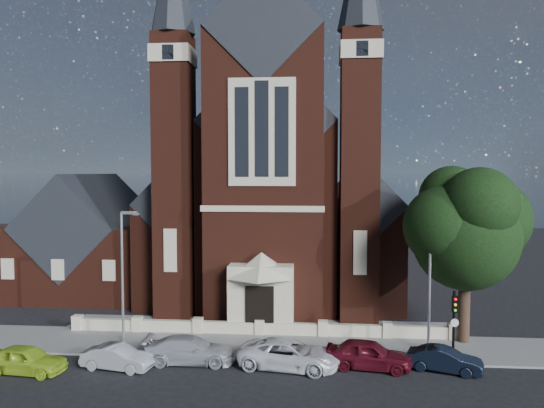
{
  "coord_description": "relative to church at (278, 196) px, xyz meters",
  "views": [
    {
      "loc": [
        3.48,
        -26.47,
        10.42
      ],
      "look_at": [
        0.33,
        12.0,
        8.07
      ],
      "focal_mm": 35.0,
      "sensor_mm": 36.0,
      "label": 1
    }
  ],
  "objects": [
    {
      "name": "forecourt_wall",
      "position": [
        0.0,
        -16.44,
        -8.19
      ],
      "size": [
        24.0,
        0.4,
        0.9
      ],
      "primitive_type": "cube",
      "color": "#B5AB8F",
      "rests_on": "ground"
    },
    {
      "name": "street_lamp_left",
      "position": [
        -7.91,
        -18.94,
        -3.59
      ],
      "size": [
        1.16,
        0.22,
        8.09
      ],
      "color": "gray",
      "rests_on": "ground"
    },
    {
      "name": "street_tree",
      "position": [
        12.6,
        -17.23,
        -1.23
      ],
      "size": [
        6.4,
        6.6,
        10.7
      ],
      "color": "black",
      "rests_on": "ground"
    },
    {
      "name": "car_dark_red",
      "position": [
        6.33,
        -21.61,
        -7.41
      ],
      "size": [
        4.75,
        2.5,
        1.54
      ],
      "primitive_type": "imported",
      "rotation": [
        0.0,
        0.0,
        1.42
      ],
      "color": "#570E1B",
      "rests_on": "ground"
    },
    {
      "name": "forecourt_paving",
      "position": [
        0.0,
        -14.44,
        -8.19
      ],
      "size": [
        26.0,
        3.0,
        0.14
      ],
      "primitive_type": "cube",
      "color": "slate",
      "rests_on": "ground"
    },
    {
      "name": "ground",
      "position": [
        0.0,
        -7.94,
        -8.19
      ],
      "size": [
        120.0,
        120.0,
        0.0
      ],
      "primitive_type": "plane",
      "color": "black",
      "rests_on": "ground"
    },
    {
      "name": "car_silver_a",
      "position": [
        -6.9,
        -22.77,
        -7.55
      ],
      "size": [
        4.01,
        1.98,
        1.27
      ],
      "primitive_type": "imported",
      "rotation": [
        0.0,
        0.0,
        1.4
      ],
      "color": "#9FA3A7",
      "rests_on": "ground"
    },
    {
      "name": "car_navy",
      "position": [
        10.25,
        -21.7,
        -7.56
      ],
      "size": [
        4.03,
        2.49,
        1.26
      ],
      "primitive_type": "imported",
      "rotation": [
        0.0,
        0.0,
        1.24
      ],
      "color": "black",
      "rests_on": "ground"
    },
    {
      "name": "street_lamp_right",
      "position": [
        10.09,
        -18.94,
        -3.59
      ],
      "size": [
        1.16,
        0.22,
        8.09
      ],
      "color": "gray",
      "rests_on": "ground"
    },
    {
      "name": "pavement_strip",
      "position": [
        0.0,
        -18.44,
        -8.19
      ],
      "size": [
        60.0,
        5.0,
        0.12
      ],
      "primitive_type": "cube",
      "color": "slate",
      "rests_on": "ground"
    },
    {
      "name": "car_silver_b",
      "position": [
        -3.31,
        -21.56,
        -7.47
      ],
      "size": [
        4.99,
        2.11,
        1.44
      ],
      "primitive_type": "imported",
      "rotation": [
        0.0,
        0.0,
        1.59
      ],
      "color": "#B0B3B8",
      "rests_on": "ground"
    },
    {
      "name": "car_white_suv",
      "position": [
        2.14,
        -21.88,
        -7.44
      ],
      "size": [
        5.73,
        3.34,
        1.5
      ],
      "primitive_type": "imported",
      "rotation": [
        0.0,
        0.0,
        1.4
      ],
      "color": "white",
      "rests_on": "ground"
    },
    {
      "name": "church",
      "position": [
        0.0,
        0.0,
        0.0
      ],
      "size": [
        20.01,
        34.9,
        29.2
      ],
      "color": "#461D12",
      "rests_on": "ground"
    },
    {
      "name": "parish_hall",
      "position": [
        -16.0,
        -4.94,
        -4.17
      ],
      "size": [
        12.0,
        12.2,
        10.24
      ],
      "color": "#461D12",
      "rests_on": "ground"
    },
    {
      "name": "traffic_signal",
      "position": [
        11.0,
        -20.52,
        -5.6
      ],
      "size": [
        0.28,
        0.42,
        4.0
      ],
      "color": "black",
      "rests_on": "ground"
    },
    {
      "name": "car_lime_van",
      "position": [
        -11.42,
        -23.71,
        -7.46
      ],
      "size": [
        4.39,
        2.14,
        1.44
      ],
      "primitive_type": "imported",
      "rotation": [
        0.0,
        0.0,
        1.47
      ],
      "color": "#ABD32A",
      "rests_on": "ground"
    }
  ]
}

